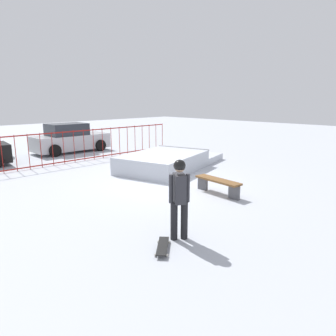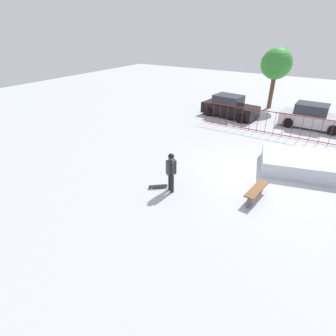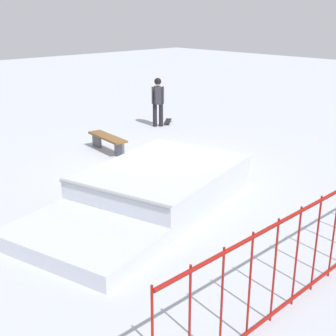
{
  "view_description": "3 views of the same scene",
  "coord_description": "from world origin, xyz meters",
  "px_view_note": "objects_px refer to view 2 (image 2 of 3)",
  "views": [
    {
      "loc": [
        -7.39,
        -7.63,
        2.92
      ],
      "look_at": [
        -0.95,
        -1.28,
        0.9
      ],
      "focal_mm": 33.19,
      "sensor_mm": 36.0,
      "label": 1
    },
    {
      "loc": [
        2.14,
        -11.73,
        6.18
      ],
      "look_at": [
        -3.05,
        -3.43,
        1.0
      ],
      "focal_mm": 28.83,
      "sensor_mm": 36.0,
      "label": 2
    },
    {
      "loc": [
        7.88,
        8.26,
        3.91
      ],
      "look_at": [
        1.27,
        1.34,
        0.6
      ],
      "focal_mm": 48.51,
      "sensor_mm": 36.0,
      "label": 3
    }
  ],
  "objects_px": {
    "park_bench": "(256,191)",
    "parked_car_silver": "(312,117)",
    "skateboard": "(158,186)",
    "distant_tree": "(276,64)",
    "parked_car_black": "(229,107)",
    "skate_ramp": "(312,165)",
    "skater": "(171,170)"
  },
  "relations": [
    {
      "from": "park_bench",
      "to": "parked_car_silver",
      "type": "distance_m",
      "value": 10.61
    },
    {
      "from": "skateboard",
      "to": "distant_tree",
      "type": "xyz_separation_m",
      "value": [
        0.86,
        15.55,
        3.4
      ]
    },
    {
      "from": "parked_car_black",
      "to": "distant_tree",
      "type": "relative_size",
      "value": 0.91
    },
    {
      "from": "parked_car_black",
      "to": "parked_car_silver",
      "type": "height_order",
      "value": "same"
    },
    {
      "from": "distant_tree",
      "to": "skateboard",
      "type": "bearing_deg",
      "value": -93.18
    },
    {
      "from": "skate_ramp",
      "to": "parked_car_silver",
      "type": "bearing_deg",
      "value": 82.86
    },
    {
      "from": "distant_tree",
      "to": "park_bench",
      "type": "bearing_deg",
      "value": -78.36
    },
    {
      "from": "park_bench",
      "to": "parked_car_black",
      "type": "bearing_deg",
      "value": 116.21
    },
    {
      "from": "parked_car_silver",
      "to": "parked_car_black",
      "type": "bearing_deg",
      "value": -172.93
    },
    {
      "from": "distant_tree",
      "to": "parked_car_silver",
      "type": "bearing_deg",
      "value": -44.48
    },
    {
      "from": "skater",
      "to": "distant_tree",
      "type": "height_order",
      "value": "distant_tree"
    },
    {
      "from": "skate_ramp",
      "to": "parked_car_black",
      "type": "relative_size",
      "value": 1.37
    },
    {
      "from": "parked_car_black",
      "to": "parked_car_silver",
      "type": "xyz_separation_m",
      "value": [
        5.65,
        0.57,
        0.0
      ]
    },
    {
      "from": "park_bench",
      "to": "distant_tree",
      "type": "bearing_deg",
      "value": 101.64
    },
    {
      "from": "skater",
      "to": "distant_tree",
      "type": "bearing_deg",
      "value": -145.47
    },
    {
      "from": "distant_tree",
      "to": "skate_ramp",
      "type": "bearing_deg",
      "value": -66.56
    },
    {
      "from": "skateboard",
      "to": "park_bench",
      "type": "distance_m",
      "value": 4.04
    },
    {
      "from": "skater",
      "to": "parked_car_black",
      "type": "height_order",
      "value": "skater"
    },
    {
      "from": "parked_car_silver",
      "to": "distant_tree",
      "type": "bearing_deg",
      "value": 136.87
    },
    {
      "from": "park_bench",
      "to": "parked_car_black",
      "type": "distance_m",
      "value": 11.17
    },
    {
      "from": "skate_ramp",
      "to": "skater",
      "type": "height_order",
      "value": "skater"
    },
    {
      "from": "park_bench",
      "to": "distant_tree",
      "type": "relative_size",
      "value": 0.35
    },
    {
      "from": "skate_ramp",
      "to": "parked_car_silver",
      "type": "height_order",
      "value": "parked_car_silver"
    },
    {
      "from": "skate_ramp",
      "to": "parked_car_silver",
      "type": "relative_size",
      "value": 1.42
    },
    {
      "from": "skater",
      "to": "parked_car_silver",
      "type": "bearing_deg",
      "value": -162.66
    },
    {
      "from": "parked_car_black",
      "to": "parked_car_silver",
      "type": "bearing_deg",
      "value": 12.95
    },
    {
      "from": "park_bench",
      "to": "skateboard",
      "type": "bearing_deg",
      "value": -159.69
    },
    {
      "from": "park_bench",
      "to": "parked_car_silver",
      "type": "relative_size",
      "value": 0.4
    },
    {
      "from": "skateboard",
      "to": "skater",
      "type": "bearing_deg",
      "value": 149.2
    },
    {
      "from": "skate_ramp",
      "to": "parked_car_black",
      "type": "distance_m",
      "value": 9.08
    },
    {
      "from": "skateboard",
      "to": "parked_car_black",
      "type": "distance_m",
      "value": 11.49
    },
    {
      "from": "skate_ramp",
      "to": "park_bench",
      "type": "height_order",
      "value": "skate_ramp"
    }
  ]
}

